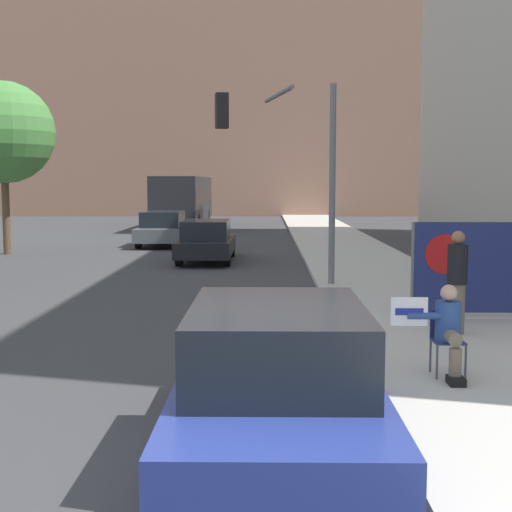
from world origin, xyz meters
The scene contains 12 objects.
ground_plane centered at (0.00, 0.00, 0.00)m, with size 160.00×160.00×0.00m, color #38383A.
sidewalk_curb centered at (3.39, 15.00, 0.06)m, with size 3.73×90.00×0.12m, color #B7B2A8.
building_backdrop_far centered at (-2.00, 57.98, 13.30)m, with size 52.00×12.00×26.61m.
seated_protester centered at (2.60, 3.16, 0.77)m, with size 0.97×0.77×1.21m.
jogger_on_sidewalk centered at (3.44, 5.90, 1.01)m, with size 0.34×0.34×1.74m.
protest_banner centered at (4.04, 7.32, 1.08)m, with size 2.21×0.06×1.81m.
traffic_light_pole centered at (0.78, 11.74, 3.52)m, with size 2.99×2.76×5.00m.
parked_car_curbside centered at (0.34, 0.60, 0.76)m, with size 1.86×4.48×1.53m.
car_on_road_nearest centered at (-1.81, 18.23, 0.71)m, with size 1.78×4.78×1.41m.
car_on_road_midblock centered at (-4.16, 24.32, 0.74)m, with size 1.89×4.61×1.48m.
city_bus_on_road centered at (-4.72, 36.74, 1.76)m, with size 2.53×11.12×3.04m.
street_tree_midblock centered at (-9.54, 20.60, 4.53)m, with size 3.78×3.78×6.44m.
Camera 1 is at (0.23, -6.01, 2.65)m, focal length 50.00 mm.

